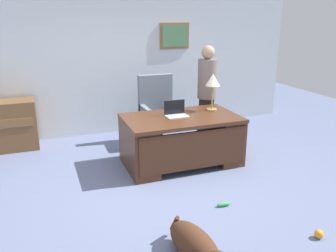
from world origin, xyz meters
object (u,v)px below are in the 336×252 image
object	(u,v)px
person_standing	(207,94)
dog_toy_ball	(319,234)
armchair	(158,114)
dog_toy_bone	(224,204)
laptop	(176,112)
dog_lying	(196,246)
desk	(182,139)
desk_lamp	(213,82)

from	to	relation	value
person_standing	dog_toy_ball	xyz separation A→B (m)	(-0.17, -2.90, -0.82)
armchair	dog_toy_ball	distance (m)	3.33
person_standing	dog_toy_bone	distance (m)	2.32
laptop	dog_toy_ball	distance (m)	2.49
armchair	dog_toy_bone	bearing A→B (deg)	-90.21
armchair	dog_toy_ball	xyz separation A→B (m)	(0.59, -3.24, -0.47)
laptop	dog_toy_bone	bearing A→B (deg)	-88.19
dog_lying	desk	bearing A→B (deg)	70.75
person_standing	dog_toy_ball	world-z (taller)	person_standing
desk_lamp	armchair	bearing A→B (deg)	124.88
desk	armchair	world-z (taller)	armchair
desk	armchair	xyz separation A→B (m)	(-0.01, 1.03, 0.12)
armchair	desk_lamp	size ratio (longest dim) A/B	2.06
desk_lamp	dog_toy_bone	world-z (taller)	desk_lamp
laptop	desk_lamp	size ratio (longest dim) A/B	0.56
desk	person_standing	bearing A→B (deg)	43.03
desk_lamp	dog_toy_ball	size ratio (longest dim) A/B	6.14
desk	person_standing	distance (m)	1.12
person_standing	desk_lamp	bearing A→B (deg)	-107.90
laptop	dog_toy_bone	size ratio (longest dim) A/B	1.86
dog_toy_ball	laptop	bearing A→B (deg)	105.58
desk	dog_toy_bone	distance (m)	1.38
desk	armchair	size ratio (longest dim) A/B	1.43
desk_lamp	dog_toy_bone	xyz separation A→B (m)	(-0.60, -1.52, -1.15)
dog_lying	laptop	bearing A→B (deg)	72.98
dog_lying	dog_toy_bone	xyz separation A→B (m)	(0.71, 0.75, -0.13)
dog_lying	laptop	size ratio (longest dim) A/B	2.69
laptop	dog_toy_ball	bearing A→B (deg)	-74.42
dog_toy_bone	desk_lamp	bearing A→B (deg)	68.47
armchair	dog_lying	xyz separation A→B (m)	(-0.71, -3.11, -0.36)
person_standing	dog_lying	xyz separation A→B (m)	(-1.47, -2.77, -0.71)
person_standing	laptop	size ratio (longest dim) A/B	5.25
desk	laptop	xyz separation A→B (m)	(-0.06, 0.09, 0.39)
desk	laptop	distance (m)	0.41
desk	dog_lying	bearing A→B (deg)	-109.25
person_standing	dog_lying	world-z (taller)	person_standing
laptop	desk_lamp	world-z (taller)	desk_lamp
dog_lying	dog_toy_ball	xyz separation A→B (m)	(1.30, -0.13, -0.11)
dog_toy_ball	dog_toy_bone	bearing A→B (deg)	124.06
armchair	dog_toy_ball	size ratio (longest dim) A/B	12.65
laptop	desk	bearing A→B (deg)	-53.68
desk	dog_toy_ball	distance (m)	2.31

